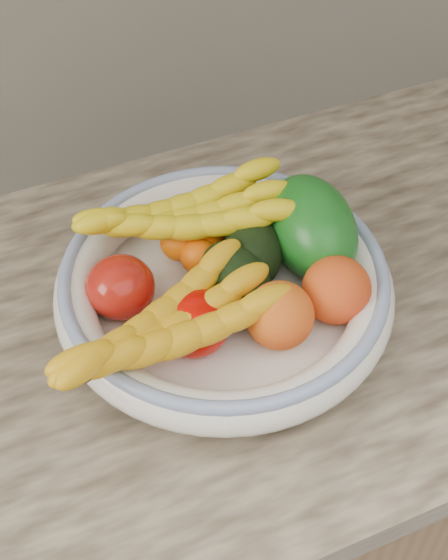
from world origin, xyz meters
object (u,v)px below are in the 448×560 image
banana_bunch_front (168,332)px  green_mango (311,228)px  banana_bunch_back (186,220)px  fruit_bowl (224,287)px

banana_bunch_front → green_mango: bearing=6.2°
green_mango → banana_bunch_front: 0.23m
banana_bunch_back → banana_bunch_front: 0.16m
fruit_bowl → banana_bunch_back: size_ratio=1.42×
fruit_bowl → green_mango: bearing=10.7°
green_mango → banana_bunch_back: size_ratio=0.56×
fruit_bowl → green_mango: green_mango is taller
green_mango → banana_bunch_back: (-0.14, 0.06, 0.01)m
fruit_bowl → green_mango: (0.12, 0.02, 0.03)m
green_mango → fruit_bowl: bearing=-165.2°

